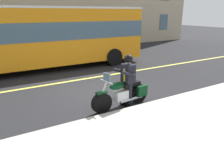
# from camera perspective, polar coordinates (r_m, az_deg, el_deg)

# --- Properties ---
(ground_plane) EXTENTS (80.00, 80.00, 0.00)m
(ground_plane) POSITION_cam_1_polar(r_m,az_deg,el_deg) (8.68, -3.22, -2.24)
(ground_plane) COLOR black
(sidewalk_curb) EXTENTS (60.00, 5.00, 0.15)m
(sidewalk_curb) POSITION_cam_1_polar(r_m,az_deg,el_deg) (5.49, 20.11, -15.53)
(sidewalk_curb) COLOR #B2ADA0
(sidewalk_curb) RESTS_ON ground_plane
(lane_center_stripe) EXTENTS (60.00, 0.16, 0.01)m
(lane_center_stripe) POSITION_cam_1_polar(r_m,az_deg,el_deg) (10.41, -8.36, 1.10)
(lane_center_stripe) COLOR #E5DB4C
(lane_center_stripe) RESTS_ON ground_plane
(motorcycle_main) EXTENTS (2.22, 0.72, 1.26)m
(motorcycle_main) POSITION_cam_1_polar(r_m,az_deg,el_deg) (7.27, 2.87, -2.55)
(motorcycle_main) COLOR black
(motorcycle_main) RESTS_ON ground_plane
(rider_main) EXTENTS (0.66, 0.59, 1.74)m
(rider_main) POSITION_cam_1_polar(r_m,az_deg,el_deg) (7.21, 4.10, 2.12)
(rider_main) COLOR black
(rider_main) RESTS_ON ground_plane
(bus_far) EXTENTS (11.05, 2.70, 3.30)m
(bus_far) POSITION_cam_1_polar(r_m,az_deg,el_deg) (12.58, -16.94, 12.15)
(bus_far) COLOR orange
(bus_far) RESTS_ON ground_plane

